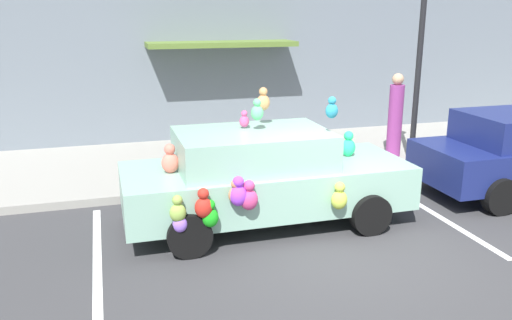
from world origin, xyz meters
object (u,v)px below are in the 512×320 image
teddy_bear_on_sidewalk (182,162)px  pedestrian_near_shopfront (395,117)px  plush_covered_car (262,177)px  street_lamp_post (420,51)px

teddy_bear_on_sidewalk → pedestrian_near_shopfront: bearing=5.1°
plush_covered_car → teddy_bear_on_sidewalk: size_ratio=5.91×
teddy_bear_on_sidewalk → plush_covered_car: bearing=-66.1°
teddy_bear_on_sidewalk → pedestrian_near_shopfront: 4.93m
pedestrian_near_shopfront → street_lamp_post: bearing=-79.2°
street_lamp_post → pedestrian_near_shopfront: 1.61m
plush_covered_car → street_lamp_post: 4.84m
teddy_bear_on_sidewalk → pedestrian_near_shopfront: size_ratio=0.41×
plush_covered_car → street_lamp_post: (4.02, 2.05, 1.74)m
teddy_bear_on_sidewalk → street_lamp_post: size_ratio=0.20×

